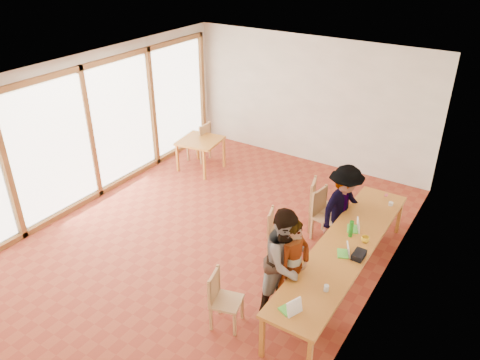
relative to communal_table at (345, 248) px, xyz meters
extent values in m
plane|color=#983D24|center=(-2.50, -0.09, -0.70)|extent=(8.00, 8.00, 0.00)
cube|color=white|center=(-2.50, 3.91, 0.80)|extent=(6.00, 0.10, 3.00)
cube|color=white|center=(0.50, -0.09, 0.80)|extent=(0.10, 8.00, 3.00)
cube|color=white|center=(-5.46, -0.09, 0.80)|extent=(0.10, 8.00, 3.00)
cube|color=white|center=(-2.50, -0.09, 2.32)|extent=(6.00, 8.00, 0.04)
cube|color=orange|center=(0.00, 0.00, 0.02)|extent=(0.80, 4.00, 0.05)
cube|color=orange|center=(-0.34, -1.94, -0.35)|extent=(0.06, 0.06, 0.70)
cube|color=orange|center=(-0.34, 1.94, -0.35)|extent=(0.06, 0.06, 0.70)
cube|color=orange|center=(0.34, -1.94, -0.35)|extent=(0.06, 0.06, 0.70)
cube|color=orange|center=(0.34, 1.94, -0.35)|extent=(0.06, 0.06, 0.70)
cube|color=orange|center=(-4.36, 2.08, 0.02)|extent=(0.90, 0.90, 0.05)
cube|color=orange|center=(-4.75, 1.69, -0.35)|extent=(0.05, 0.05, 0.70)
cube|color=orange|center=(-4.75, 2.47, -0.35)|extent=(0.05, 0.05, 0.70)
cube|color=orange|center=(-3.97, 1.69, -0.35)|extent=(0.05, 0.05, 0.70)
cube|color=orange|center=(-3.97, 2.47, -0.35)|extent=(0.05, 0.05, 0.70)
cube|color=tan|center=(-1.06, -1.71, -0.28)|extent=(0.50, 0.50, 0.04)
cube|color=tan|center=(-1.24, -1.75, -0.05)|extent=(0.14, 0.41, 0.43)
cube|color=tan|center=(-1.24, 0.21, -0.31)|extent=(0.48, 0.48, 0.04)
cube|color=tan|center=(-1.41, 0.16, -0.09)|extent=(0.15, 0.38, 0.40)
cube|color=tan|center=(-0.91, 1.28, -0.23)|extent=(0.57, 0.57, 0.04)
cube|color=tan|center=(-1.11, 1.22, 0.04)|extent=(0.17, 0.46, 0.49)
cube|color=tan|center=(-0.71, 1.04, -0.24)|extent=(0.52, 0.52, 0.04)
cube|color=tan|center=(-0.91, 1.07, 0.02)|extent=(0.11, 0.45, 0.47)
cube|color=tan|center=(-4.71, 2.47, -0.24)|extent=(0.47, 0.47, 0.04)
cube|color=tan|center=(-4.51, 2.48, 0.02)|extent=(0.06, 0.45, 0.47)
imported|color=gray|center=(-0.41, -0.94, 0.09)|extent=(0.50, 0.65, 1.58)
imported|color=gray|center=(-0.53, -0.95, 0.15)|extent=(0.83, 0.96, 1.71)
imported|color=gray|center=(-0.41, 0.95, 0.10)|extent=(0.86, 1.16, 1.61)
cube|color=#5ED942|center=(-0.09, -1.68, 0.06)|extent=(0.26, 0.30, 0.03)
cube|color=white|center=(-0.01, -1.71, 0.15)|extent=(0.16, 0.24, 0.21)
cube|color=#5ED942|center=(0.04, -0.22, 0.06)|extent=(0.24, 0.27, 0.02)
cube|color=white|center=(0.12, -0.19, 0.14)|extent=(0.14, 0.21, 0.18)
cube|color=#5ED942|center=(-0.07, 0.48, 0.06)|extent=(0.24, 0.28, 0.02)
cube|color=white|center=(0.01, 0.51, 0.15)|extent=(0.14, 0.23, 0.20)
imported|color=yellow|center=(0.22, 0.26, 0.10)|extent=(0.16, 0.16, 0.10)
cylinder|color=#1B7D1C|center=(-0.03, 0.28, 0.19)|extent=(0.07, 0.07, 0.28)
cylinder|color=silver|center=(0.16, -1.10, 0.09)|extent=(0.07, 0.07, 0.09)
cylinder|color=white|center=(0.23, 1.57, 0.08)|extent=(0.08, 0.08, 0.06)
cube|color=#D14B59|center=(0.06, 1.87, 0.05)|extent=(0.05, 0.10, 0.01)
cube|color=black|center=(0.27, -0.16, 0.09)|extent=(0.16, 0.26, 0.09)
camera|label=1|loc=(1.79, -5.80, 4.35)|focal=35.00mm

